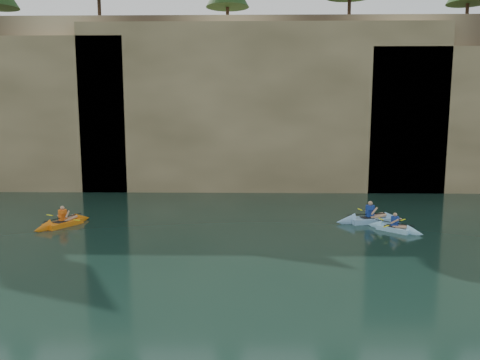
{
  "coord_description": "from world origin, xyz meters",
  "views": [
    {
      "loc": [
        1.16,
        -9.17,
        5.45
      ],
      "look_at": [
        0.83,
        7.16,
        3.0
      ],
      "focal_mm": 35.0,
      "sensor_mm": 36.0,
      "label": 1
    }
  ],
  "objects": [
    {
      "name": "cliff_slab_center",
      "position": [
        2.0,
        22.6,
        5.7
      ],
      "size": [
        24.0,
        2.4,
        11.4
      ],
      "primitive_type": "cube",
      "color": "tan",
      "rests_on": "ground"
    },
    {
      "name": "sea_cave_center",
      "position": [
        -4.0,
        21.95,
        1.6
      ],
      "size": [
        3.5,
        1.0,
        3.2
      ],
      "primitive_type": "cube",
      "color": "black",
      "rests_on": "ground"
    },
    {
      "name": "kayaker_ltblue_mid",
      "position": [
        7.05,
        13.22,
        0.16
      ],
      "size": [
        3.57,
        2.55,
        1.33
      ],
      "rotation": [
        0.0,
        0.0,
        0.22
      ],
      "color": "#83B0DC",
      "rests_on": "ground"
    },
    {
      "name": "cliff",
      "position": [
        0.0,
        30.0,
        6.0
      ],
      "size": [
        70.0,
        16.0,
        12.0
      ],
      "primitive_type": "cube",
      "color": "tan",
      "rests_on": "ground"
    },
    {
      "name": "kayaker_ltblue_near",
      "position": [
        7.78,
        11.65,
        0.13
      ],
      "size": [
        2.39,
        2.28,
        1.05
      ],
      "rotation": [
        0.0,
        0.0,
        -0.75
      ],
      "color": "#98D7FF",
      "rests_on": "ground"
    },
    {
      "name": "kayaker_orange",
      "position": [
        -7.68,
        12.28,
        0.15
      ],
      "size": [
        2.21,
        3.09,
        1.2
      ],
      "rotation": [
        0.0,
        0.0,
        1.05
      ],
      "color": "orange",
      "rests_on": "ground"
    },
    {
      "name": "sea_cave_east",
      "position": [
        10.0,
        21.95,
        2.25
      ],
      "size": [
        5.0,
        1.0,
        4.5
      ],
      "primitive_type": "cube",
      "color": "black",
      "rests_on": "ground"
    }
  ]
}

